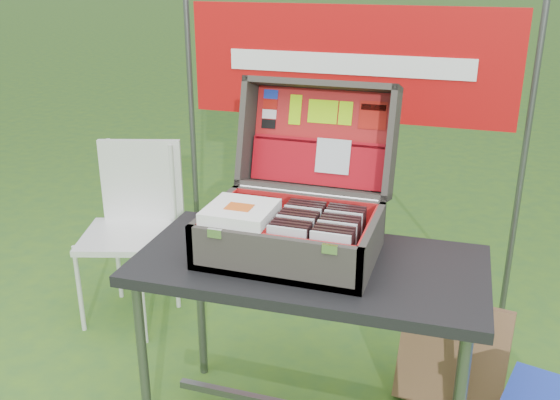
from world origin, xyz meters
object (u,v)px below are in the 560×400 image
(table, at_px, (308,352))
(chair, at_px, (126,238))
(cardboard_box, at_px, (452,355))
(suitcase, at_px, (296,177))

(table, height_order, chair, chair)
(table, relative_size, cardboard_box, 2.69)
(table, xyz_separation_m, cardboard_box, (0.52, 0.39, -0.16))
(table, distance_m, suitcase, 0.67)
(table, relative_size, chair, 1.34)
(chair, relative_size, cardboard_box, 2.01)
(suitcase, distance_m, chair, 1.28)
(cardboard_box, bearing_deg, chair, -177.95)
(table, xyz_separation_m, suitcase, (-0.07, 0.07, 0.66))
(suitcase, xyz_separation_m, chair, (-1.03, 0.48, -0.59))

